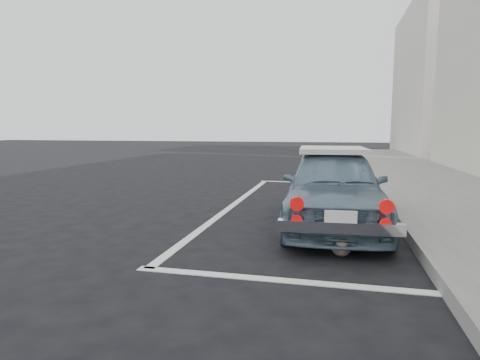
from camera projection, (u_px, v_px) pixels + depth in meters
The scene contains 7 objects.
ground at pixel (246, 260), 4.30m from camera, with size 80.00×80.00×0.00m, color black.
building_far at pixel (440, 81), 21.67m from camera, with size 3.50×10.00×8.00m, color beige.
pline_rear at pixel (288, 281), 3.70m from camera, with size 3.00×0.12×0.01m, color silver.
pline_front at pixel (318, 183), 10.46m from camera, with size 3.00×0.12×0.01m, color silver.
pline_side at pixel (233, 205), 7.40m from camera, with size 0.12×7.00×0.01m, color silver.
retro_coupe at pixel (333, 186), 5.75m from camera, with size 1.54×3.46×1.15m.
cat at pixel (341, 245), 4.42m from camera, with size 0.22×0.50×0.27m.
Camera 1 is at (0.88, -4.06, 1.40)m, focal length 30.00 mm.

